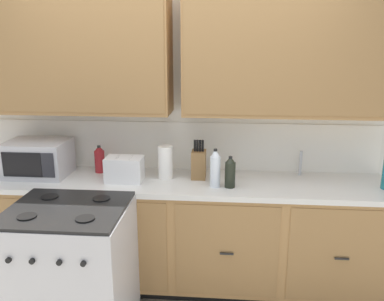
# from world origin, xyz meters

# --- Properties ---
(wall_unit) EXTENTS (4.44, 0.40, 2.54)m
(wall_unit) POSITION_xyz_m (0.00, 0.50, 1.67)
(wall_unit) COLOR silver
(wall_unit) RESTS_ON ground_plane
(counter_run) EXTENTS (3.27, 0.64, 0.92)m
(counter_run) POSITION_xyz_m (0.00, 0.30, 0.47)
(counter_run) COLOR black
(counter_run) RESTS_ON ground_plane
(stove_range) EXTENTS (0.76, 0.68, 0.95)m
(stove_range) POSITION_xyz_m (-0.63, -0.33, 0.47)
(stove_range) COLOR #B7B7BC
(stove_range) RESTS_ON ground_plane
(microwave) EXTENTS (0.48, 0.37, 0.28)m
(microwave) POSITION_xyz_m (-1.11, 0.33, 1.06)
(microwave) COLOR #B7B7BC
(microwave) RESTS_ON counter_run
(toaster) EXTENTS (0.28, 0.18, 0.19)m
(toaster) POSITION_xyz_m (-0.39, 0.25, 1.02)
(toaster) COLOR white
(toaster) RESTS_ON counter_run
(knife_block) EXTENTS (0.11, 0.14, 0.31)m
(knife_block) POSITION_xyz_m (0.17, 0.37, 1.04)
(knife_block) COLOR olive
(knife_block) RESTS_ON counter_run
(sink_faucet) EXTENTS (0.02, 0.02, 0.20)m
(sink_faucet) POSITION_xyz_m (0.98, 0.51, 1.02)
(sink_faucet) COLOR #B2B5BA
(sink_faucet) RESTS_ON counter_run
(paper_towel_roll) EXTENTS (0.12, 0.12, 0.26)m
(paper_towel_roll) POSITION_xyz_m (-0.08, 0.34, 1.05)
(paper_towel_roll) COLOR white
(paper_towel_roll) RESTS_ON counter_run
(bottle_red) EXTENTS (0.08, 0.08, 0.22)m
(bottle_red) POSITION_xyz_m (-0.65, 0.45, 1.03)
(bottle_red) COLOR maroon
(bottle_red) RESTS_ON counter_run
(bottle_dark) EXTENTS (0.08, 0.08, 0.24)m
(bottle_dark) POSITION_xyz_m (0.42, 0.18, 1.04)
(bottle_dark) COLOR black
(bottle_dark) RESTS_ON counter_run
(bottle_clear) EXTENTS (0.08, 0.08, 0.29)m
(bottle_clear) POSITION_xyz_m (0.31, 0.18, 1.07)
(bottle_clear) COLOR silver
(bottle_clear) RESTS_ON counter_run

